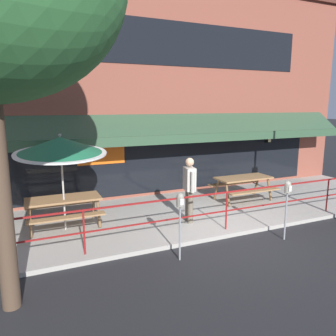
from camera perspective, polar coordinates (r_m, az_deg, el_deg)
ground_plane at (r=8.22m, az=11.18°, el=-11.75°), size 120.00×120.00×0.00m
patio_deck at (r=9.80m, az=4.45°, el=-7.49°), size 15.00×4.00×0.10m
restaurant_building at (r=11.31m, az=-0.75°, el=13.35°), size 15.00×1.60×7.28m
patio_railing at (r=8.18m, az=10.18°, el=-5.87°), size 13.84×0.04×0.97m
picnic_table_left at (r=8.62m, az=-17.73°, el=-6.01°), size 1.80×1.42×0.76m
picnic_table_centre at (r=10.81m, az=12.97°, el=-2.37°), size 1.80×1.42×0.76m
patio_umbrella_left at (r=8.18m, az=-18.21°, el=3.64°), size 2.14×2.14×2.38m
pedestrian_walking at (r=8.53m, az=3.74°, el=-3.23°), size 0.30×0.61×1.71m
parking_meter_near at (r=6.58m, az=2.12°, el=-6.71°), size 0.15×0.16×1.42m
parking_meter_far at (r=8.06m, az=20.07°, el=-4.06°), size 0.15×0.16×1.42m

